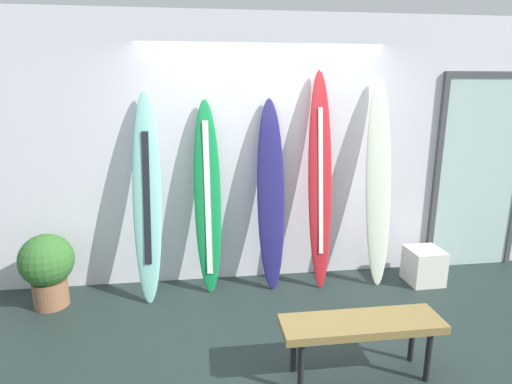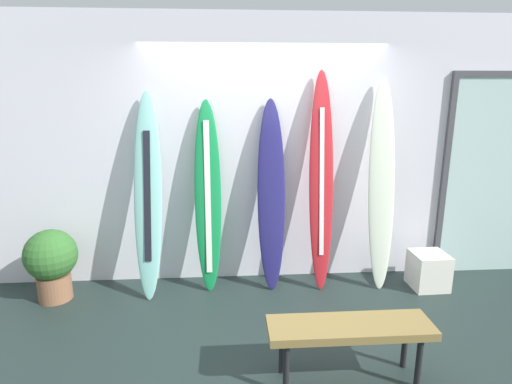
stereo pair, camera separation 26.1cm
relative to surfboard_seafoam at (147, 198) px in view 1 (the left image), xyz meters
The scene contains 11 objects.
ground 1.82m from the surfboard_seafoam, 37.93° to the right, with size 8.00×8.00×0.04m, color #212F2C.
wall_back 1.29m from the surfboard_seafoam, 18.02° to the left, with size 7.20×0.20×2.80m, color silver.
surfboard_seafoam is the anchor object (origin of this frame).
surfboard_emerald 0.60m from the surfboard_seafoam, ahead, with size 0.28×0.34×1.96m.
surfboard_navy 1.24m from the surfboard_seafoam, ahead, with size 0.29×0.37×1.97m.
surfboard_crimson 1.75m from the surfboard_seafoam, ahead, with size 0.25×0.39×2.25m.
surfboard_ivory 2.38m from the surfboard_seafoam, ahead, with size 0.29×0.42×2.17m.
display_block_left 3.02m from the surfboard_seafoam, ahead, with size 0.36×0.36×0.38m.
glass_door 3.69m from the surfboard_seafoam, ahead, with size 1.08×0.06×2.24m.
potted_plant 1.14m from the surfboard_seafoam, behind, with size 0.50×0.50×0.73m.
bench 2.30m from the surfboard_seafoam, 42.24° to the right, with size 1.17×0.33×0.46m.
Camera 1 is at (-0.64, -3.09, 2.07)m, focal length 29.14 mm.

